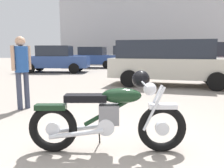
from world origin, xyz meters
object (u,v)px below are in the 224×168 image
object	(u,v)px
red_hatchback_near	(169,61)
blue_hatchback_right	(55,59)
bystander	(22,65)
silver_sedan_mid	(93,57)
vintage_motorcycle	(112,115)
dark_sedan_left	(201,59)
white_estate_far	(139,56)

from	to	relation	value
red_hatchback_near	blue_hatchback_right	xyz separation A→B (m)	(-6.34, 4.93, -0.10)
bystander	silver_sedan_mid	distance (m)	13.21
vintage_motorcycle	dark_sedan_left	world-z (taller)	dark_sedan_left
red_hatchback_near	blue_hatchback_right	distance (m)	8.03
white_estate_far	blue_hatchback_right	bearing A→B (deg)	-139.01
bystander	blue_hatchback_right	bearing A→B (deg)	-38.82
silver_sedan_mid	dark_sedan_left	size ratio (longest dim) A/B	1.08
bystander	silver_sedan_mid	bearing A→B (deg)	-50.42
white_estate_far	dark_sedan_left	distance (m)	6.22
silver_sedan_mid	white_estate_far	bearing A→B (deg)	1.10
white_estate_far	silver_sedan_mid	world-z (taller)	white_estate_far
blue_hatchback_right	dark_sedan_left	distance (m)	8.66
silver_sedan_mid	dark_sedan_left	distance (m)	8.91
bystander	white_estate_far	bearing A→B (deg)	-66.72
blue_hatchback_right	white_estate_far	size ratio (longest dim) A/B	0.89
white_estate_far	dark_sedan_left	xyz separation A→B (m)	(3.20, -5.34, -0.02)
dark_sedan_left	silver_sedan_mid	bearing A→B (deg)	-34.78
vintage_motorcycle	blue_hatchback_right	distance (m)	11.95
bystander	blue_hatchback_right	xyz separation A→B (m)	(-2.46, 8.99, -0.18)
red_hatchback_near	silver_sedan_mid	bearing A→B (deg)	127.63
blue_hatchback_right	silver_sedan_mid	size ratio (longest dim) A/B	0.99
vintage_motorcycle	white_estate_far	size ratio (longest dim) A/B	0.43
silver_sedan_mid	bystander	bearing A→B (deg)	-81.48
vintage_motorcycle	bystander	size ratio (longest dim) A/B	1.25
red_hatchback_near	blue_hatchback_right	size ratio (longest dim) A/B	1.15
vintage_motorcycle	dark_sedan_left	bearing A→B (deg)	62.30
bystander	red_hatchback_near	bearing A→B (deg)	-97.84
bystander	blue_hatchback_right	world-z (taller)	blue_hatchback_right
vintage_motorcycle	red_hatchback_near	distance (m)	6.27
bystander	silver_sedan_mid	size ratio (longest dim) A/B	0.38
blue_hatchback_right	white_estate_far	world-z (taller)	white_estate_far
blue_hatchback_right	silver_sedan_mid	world-z (taller)	same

